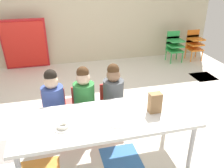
% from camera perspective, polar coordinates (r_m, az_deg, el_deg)
% --- Properties ---
extents(ground_plane, '(6.22, 4.79, 0.02)m').
position_cam_1_polar(ground_plane, '(3.56, -2.06, -7.76)').
color(ground_plane, silver).
extents(back_wall, '(6.22, 0.10, 2.47)m').
position_cam_1_polar(back_wall, '(5.38, -7.99, 17.86)').
color(back_wall, beige).
rests_on(back_wall, ground_plane).
extents(craft_table, '(1.86, 0.72, 0.58)m').
position_cam_1_polar(craft_table, '(2.50, -1.50, -8.89)').
color(craft_table, white).
rests_on(craft_table, ground_plane).
extents(seated_child_near_camera, '(0.32, 0.31, 0.92)m').
position_cam_1_polar(seated_child_near_camera, '(2.95, -13.85, -3.33)').
color(seated_child_near_camera, red).
rests_on(seated_child_near_camera, ground_plane).
extents(seated_child_middle_seat, '(0.32, 0.31, 0.92)m').
position_cam_1_polar(seated_child_middle_seat, '(2.97, -6.69, -2.54)').
color(seated_child_middle_seat, red).
rests_on(seated_child_middle_seat, ground_plane).
extents(seated_child_far_right, '(0.32, 0.31, 0.92)m').
position_cam_1_polar(seated_child_far_right, '(3.03, 0.28, -1.74)').
color(seated_child_far_right, red).
rests_on(seated_child_far_right, ground_plane).
extents(kid_chair_green_stack, '(0.32, 0.30, 0.68)m').
position_cam_1_polar(kid_chair_green_stack, '(5.72, 14.64, 9.11)').
color(kid_chair_green_stack, green).
rests_on(kid_chair_green_stack, ground_plane).
extents(kid_chair_orange_stack, '(0.32, 0.30, 0.68)m').
position_cam_1_polar(kid_chair_orange_stack, '(5.98, 19.01, 9.24)').
color(kid_chair_orange_stack, orange).
rests_on(kid_chair_orange_stack, ground_plane).
extents(folded_activity_table, '(0.90, 0.29, 1.09)m').
position_cam_1_polar(folded_activity_table, '(5.32, -20.01, 8.78)').
color(folded_activity_table, red).
rests_on(folded_activity_table, ground_plane).
extents(paper_bag_brown, '(0.13, 0.09, 0.22)m').
position_cam_1_polar(paper_bag_brown, '(2.55, 10.18, -4.39)').
color(paper_bag_brown, '#9E754C').
rests_on(paper_bag_brown, craft_table).
extents(paper_plate_near_edge, '(0.18, 0.18, 0.01)m').
position_cam_1_polar(paper_plate_near_edge, '(2.37, -11.61, -10.16)').
color(paper_plate_near_edge, white).
rests_on(paper_plate_near_edge, craft_table).
extents(paper_plate_center_table, '(0.18, 0.18, 0.01)m').
position_cam_1_polar(paper_plate_center_table, '(2.39, 1.26, -9.27)').
color(paper_plate_center_table, white).
rests_on(paper_plate_center_table, craft_table).
extents(donut_powdered_on_plate, '(0.12, 0.12, 0.03)m').
position_cam_1_polar(donut_powdered_on_plate, '(2.36, -11.65, -9.78)').
color(donut_powdered_on_plate, white).
rests_on(donut_powdered_on_plate, craft_table).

